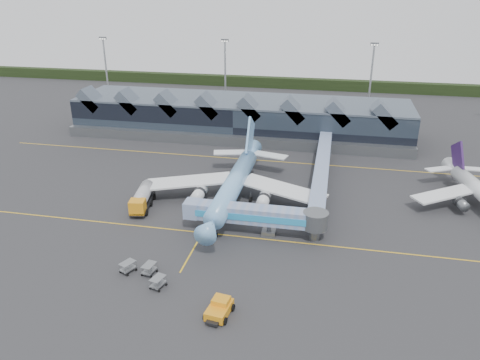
% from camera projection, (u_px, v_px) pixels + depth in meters
% --- Properties ---
extents(ground, '(260.00, 260.00, 0.00)m').
position_uv_depth(ground, '(215.00, 212.00, 85.83)').
color(ground, '#2B2B2D').
rests_on(ground, ground).
extents(taxi_stripes, '(120.00, 60.00, 0.01)m').
position_uv_depth(taxi_stripes, '(227.00, 190.00, 94.83)').
color(taxi_stripes, gold).
rests_on(taxi_stripes, ground).
extents(tree_line_far, '(260.00, 4.00, 4.00)m').
position_uv_depth(tree_line_far, '(285.00, 83.00, 184.09)').
color(tree_line_far, black).
rests_on(tree_line_far, ground).
extents(terminal, '(90.00, 22.25, 12.52)m').
position_uv_depth(terminal, '(240.00, 117.00, 127.50)').
color(terminal, black).
rests_on(terminal, ground).
extents(light_masts, '(132.40, 42.56, 22.45)m').
position_uv_depth(light_masts, '(340.00, 82.00, 133.54)').
color(light_masts, '#999DA1').
rests_on(light_masts, ground).
extents(main_airliner, '(35.41, 40.58, 13.07)m').
position_uv_depth(main_airliner, '(235.00, 182.00, 88.78)').
color(main_airliner, '#6E9AE0').
rests_on(main_airliner, ground).
extents(regional_jet, '(25.50, 28.31, 9.79)m').
position_uv_depth(regional_jet, '(480.00, 191.00, 86.58)').
color(regional_jet, white).
rests_on(regional_jet, ground).
extents(jet_bridge, '(24.00, 4.14, 5.02)m').
position_uv_depth(jet_bridge, '(263.00, 216.00, 76.89)').
color(jet_bridge, '#738FC0').
rests_on(jet_bridge, ground).
extents(fuel_truck, '(4.48, 10.96, 3.64)m').
position_uv_depth(fuel_truck, '(143.00, 197.00, 86.94)').
color(fuel_truck, black).
rests_on(fuel_truck, ground).
extents(pushback_tug, '(3.46, 4.95, 2.07)m').
position_uv_depth(pushback_tug, '(219.00, 309.00, 58.98)').
color(pushback_tug, orange).
rests_on(pushback_tug, ground).
extents(baggage_carts, '(7.84, 5.33, 1.58)m').
position_uv_depth(baggage_carts, '(145.00, 272.00, 66.41)').
color(baggage_carts, gray).
rests_on(baggage_carts, ground).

